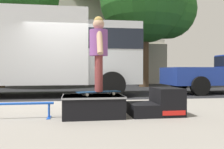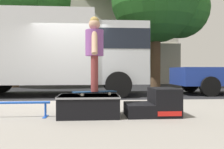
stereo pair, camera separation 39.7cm
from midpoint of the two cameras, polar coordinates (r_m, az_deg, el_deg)
ground_plane at (r=7.26m, az=-8.83°, el=-6.47°), size 140.00×140.00×0.00m
sidewalk_slab at (r=4.30m, az=-11.96°, el=-10.82°), size 50.00×5.00×0.12m
skate_box at (r=4.37m, az=-2.83°, el=-7.12°), size 1.06×0.75×0.38m
kicker_ramp at (r=4.57m, az=12.69°, el=-6.75°), size 0.93×0.69×0.50m
grind_rail at (r=4.60m, az=-22.22°, el=-6.65°), size 1.68×0.28×0.28m
skateboard at (r=4.38m, az=-1.50°, el=-4.08°), size 0.80×0.42×0.07m
skater_kid at (r=4.38m, az=-1.50°, el=6.30°), size 0.32×0.68×1.33m
box_truck at (r=9.49m, az=-12.17°, el=5.54°), size 6.91×2.63×3.05m
street_tree_neighbour at (r=14.86m, az=12.07°, el=16.52°), size 5.64×5.12×7.65m
house_behind at (r=21.02m, az=0.39°, el=9.99°), size 9.54×8.22×8.40m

